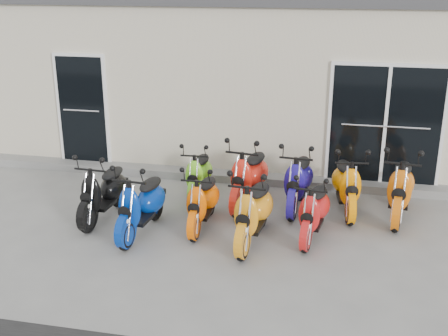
{
  "coord_description": "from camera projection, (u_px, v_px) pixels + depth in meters",
  "views": [
    {
      "loc": [
        1.8,
        -7.88,
        3.8
      ],
      "look_at": [
        0.0,
        0.6,
        0.75
      ],
      "focal_mm": 45.0,
      "sensor_mm": 36.0,
      "label": 1
    }
  ],
  "objects": [
    {
      "name": "scooter_back_red",
      "position": [
        249.0,
        169.0,
        9.45
      ],
      "size": [
        0.87,
        1.82,
        1.29
      ],
      "primitive_type": null,
      "rotation": [
        0.0,
        0.0,
        -0.14
      ],
      "color": "red",
      "rests_on": "ground"
    },
    {
      "name": "scooter_front_orange_a",
      "position": [
        203.0,
        194.0,
        8.63
      ],
      "size": [
        0.56,
        1.5,
        1.1
      ],
      "primitive_type": null,
      "rotation": [
        0.0,
        0.0,
        -0.01
      ],
      "color": "#FD5F02",
      "rests_on": "ground"
    },
    {
      "name": "door_right",
      "position": [
        385.0,
        122.0,
        9.96
      ],
      "size": [
        2.02,
        0.08,
        2.22
      ],
      "primitive_type": "cube",
      "color": "black",
      "rests_on": "front_step"
    },
    {
      "name": "scooter_front_black",
      "position": [
        103.0,
        184.0,
        8.93
      ],
      "size": [
        0.69,
        1.64,
        1.19
      ],
      "primitive_type": null,
      "rotation": [
        0.0,
        0.0,
        -0.06
      ],
      "color": "black",
      "rests_on": "ground"
    },
    {
      "name": "scooter_back_yellow",
      "position": [
        347.0,
        177.0,
        9.2
      ],
      "size": [
        0.82,
        1.7,
        1.21
      ],
      "primitive_type": null,
      "rotation": [
        0.0,
        0.0,
        0.14
      ],
      "color": "#FF8D01",
      "rests_on": "ground"
    },
    {
      "name": "ground",
      "position": [
        216.0,
        225.0,
        8.88
      ],
      "size": [
        80.0,
        80.0,
        0.0
      ],
      "primitive_type": "plane",
      "color": "gray",
      "rests_on": "ground"
    },
    {
      "name": "door_left",
      "position": [
        82.0,
        107.0,
        11.09
      ],
      "size": [
        1.07,
        0.08,
        2.22
      ],
      "primitive_type": "cube",
      "color": "black",
      "rests_on": "front_step"
    },
    {
      "name": "scooter_back_blue",
      "position": [
        299.0,
        173.0,
        9.33
      ],
      "size": [
        0.73,
        1.71,
        1.24
      ],
      "primitive_type": null,
      "rotation": [
        0.0,
        0.0,
        -0.07
      ],
      "color": "navy",
      "rests_on": "ground"
    },
    {
      "name": "scooter_front_red",
      "position": [
        314.0,
        204.0,
        8.29
      ],
      "size": [
        0.75,
        1.55,
        1.1
      ],
      "primitive_type": null,
      "rotation": [
        0.0,
        0.0,
        -0.14
      ],
      "color": "red",
      "rests_on": "ground"
    },
    {
      "name": "scooter_front_blue",
      "position": [
        141.0,
        196.0,
        8.41
      ],
      "size": [
        0.73,
        1.68,
        1.21
      ],
      "primitive_type": null,
      "rotation": [
        0.0,
        0.0,
        -0.08
      ],
      "color": "#052D94",
      "rests_on": "ground"
    },
    {
      "name": "scooter_back_green",
      "position": [
        199.0,
        168.0,
        9.79
      ],
      "size": [
        0.6,
        1.5,
        1.09
      ],
      "primitive_type": null,
      "rotation": [
        0.0,
        0.0,
        0.05
      ],
      "color": "#77DD24",
      "rests_on": "ground"
    },
    {
      "name": "scooter_back_extra",
      "position": [
        401.0,
        180.0,
        8.97
      ],
      "size": [
        0.87,
        1.82,
        1.29
      ],
      "primitive_type": null,
      "rotation": [
        0.0,
        0.0,
        -0.14
      ],
      "color": "orange",
      "rests_on": "ground"
    },
    {
      "name": "front_step",
      "position": [
        239.0,
        177.0,
        10.72
      ],
      "size": [
        14.0,
        0.4,
        0.15
      ],
      "primitive_type": "cube",
      "color": "gray",
      "rests_on": "ground"
    },
    {
      "name": "scooter_front_orange_b",
      "position": [
        254.0,
        203.0,
        8.12
      ],
      "size": [
        0.77,
        1.73,
        1.24
      ],
      "primitive_type": null,
      "rotation": [
        0.0,
        0.0,
        -0.09
      ],
      "color": "orange",
      "rests_on": "ground"
    },
    {
      "name": "building",
      "position": [
        265.0,
        70.0,
        13.15
      ],
      "size": [
        14.0,
        6.0,
        3.2
      ],
      "primitive_type": "cube",
      "color": "beige",
      "rests_on": "ground"
    }
  ]
}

